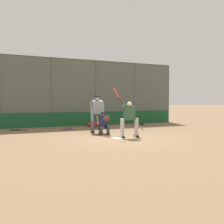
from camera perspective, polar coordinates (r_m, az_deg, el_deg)
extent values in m
plane|color=#846647|center=(10.79, 1.41, -5.79)|extent=(160.00, 160.00, 0.00)
cube|color=white|center=(10.79, 1.41, -5.76)|extent=(0.43, 0.43, 0.01)
cylinder|color=#515651|center=(19.79, 12.18, 3.91)|extent=(0.08, 0.08, 4.18)
cylinder|color=#515651|center=(18.22, 4.94, 4.09)|extent=(0.08, 0.08, 4.18)
cylinder|color=#515651|center=(16.98, -3.51, 4.23)|extent=(0.08, 0.08, 4.18)
cylinder|color=#515651|center=(16.17, -13.05, 4.27)|extent=(0.08, 0.08, 4.18)
cylinder|color=#515651|center=(15.84, -23.28, 4.18)|extent=(0.08, 0.08, 4.18)
cube|color=#515B51|center=(16.52, -8.16, 4.26)|extent=(14.32, 0.01, 4.18)
cylinder|color=#515651|center=(16.72, -8.21, 11.34)|extent=(14.32, 0.06, 0.06)
cube|color=#19512D|center=(16.45, -8.03, -1.55)|extent=(14.04, 0.18, 0.84)
cube|color=slate|center=(18.16, -15.24, -2.39)|extent=(10.03, 1.95, 0.12)
cube|color=slate|center=(17.60, -14.95, -2.01)|extent=(10.03, 0.55, 0.44)
cube|color=#B7BABC|center=(17.59, -14.96, -1.16)|extent=(10.03, 0.24, 0.08)
cube|color=slate|center=(18.13, -15.25, -1.38)|extent=(10.03, 0.55, 0.76)
cube|color=#B7BABC|center=(18.11, -15.27, -0.05)|extent=(10.03, 0.24, 0.08)
cube|color=slate|center=(18.67, -15.54, -0.79)|extent=(10.03, 0.55, 1.08)
cube|color=#B7BABC|center=(18.64, -15.56, 0.99)|extent=(10.03, 0.24, 0.08)
cylinder|color=#B7B7BC|center=(11.24, 5.34, -3.39)|extent=(0.17, 0.17, 0.81)
cube|color=black|center=(11.28, 5.34, -5.24)|extent=(0.11, 0.28, 0.08)
cylinder|color=#B7B7BC|center=(10.92, 2.25, -3.55)|extent=(0.17, 0.17, 0.81)
cube|color=black|center=(10.97, 2.25, -5.45)|extent=(0.11, 0.28, 0.08)
cube|color=#2D5138|center=(11.03, 3.83, -0.27)|extent=(0.44, 0.26, 0.56)
sphere|color=beige|center=(11.02, 3.83, 1.72)|extent=(0.21, 0.21, 0.21)
cylinder|color=#2D5138|center=(11.04, 3.74, 1.23)|extent=(0.58, 0.15, 0.21)
cylinder|color=#2D5138|center=(10.92, 2.50, 1.22)|extent=(0.12, 0.16, 0.16)
sphere|color=black|center=(10.94, 2.42, 1.53)|extent=(0.04, 0.04, 0.04)
cylinder|color=black|center=(10.98, 1.98, 2.32)|extent=(0.14, 0.20, 0.32)
cylinder|color=maroon|center=(11.11, 0.96, 4.17)|extent=(0.23, 0.30, 0.45)
cylinder|color=#333333|center=(11.96, -0.86, -4.32)|extent=(0.14, 0.14, 0.28)
cylinder|color=#333333|center=(12.12, -1.06, -3.47)|extent=(0.23, 0.44, 0.22)
cube|color=black|center=(11.97, -0.85, -4.79)|extent=(0.14, 0.27, 0.08)
cylinder|color=#333333|center=(11.87, -2.61, -4.37)|extent=(0.14, 0.14, 0.28)
cylinder|color=#333333|center=(12.03, -2.79, -3.51)|extent=(0.23, 0.44, 0.22)
cube|color=black|center=(11.89, -2.61, -4.85)|extent=(0.14, 0.27, 0.08)
cube|color=navy|center=(12.08, -1.97, -1.90)|extent=(0.45, 0.39, 0.50)
cube|color=#191E47|center=(11.95, -1.83, -1.94)|extent=(0.38, 0.19, 0.42)
sphere|color=#936B4C|center=(12.06, -1.97, -0.39)|extent=(0.19, 0.19, 0.19)
sphere|color=#191E47|center=(12.06, -1.97, -0.24)|extent=(0.21, 0.21, 0.21)
cylinder|color=navy|center=(11.89, -1.02, -1.21)|extent=(0.33, 0.46, 0.15)
ellipsoid|color=#56331E|center=(11.66, -1.20, -1.43)|extent=(0.31, 0.15, 0.24)
cylinder|color=#936B4C|center=(12.03, -3.11, -1.80)|extent=(0.13, 0.29, 0.41)
cylinder|color=#4C4C51|center=(12.95, -2.47, -2.39)|extent=(0.19, 0.19, 0.92)
cube|color=black|center=(12.99, -2.46, -4.23)|extent=(0.14, 0.29, 0.08)
cylinder|color=#4C4C51|center=(12.83, -4.26, -2.44)|extent=(0.19, 0.19, 0.92)
cube|color=black|center=(12.88, -4.26, -4.30)|extent=(0.14, 0.29, 0.08)
cube|color=gray|center=(12.79, -3.29, 1.06)|extent=(0.53, 0.48, 0.70)
sphere|color=tan|center=(12.79, -3.30, 3.03)|extent=(0.23, 0.23, 0.23)
cylinder|color=black|center=(12.79, -3.30, 3.31)|extent=(0.24, 0.24, 0.08)
cylinder|color=gray|center=(12.82, -1.98, 0.12)|extent=(0.18, 0.26, 0.97)
cylinder|color=gray|center=(12.66, -4.45, 0.08)|extent=(0.14, 0.25, 0.97)
sphere|color=black|center=(14.33, -18.08, -3.76)|extent=(0.04, 0.04, 0.04)
cylinder|color=black|center=(14.40, -18.77, -3.74)|extent=(0.34, 0.21, 0.03)
cylinder|color=#28282D|center=(14.59, -20.39, -3.69)|extent=(0.48, 0.32, 0.07)
sphere|color=black|center=(14.04, -10.68, -3.81)|extent=(0.04, 0.04, 0.04)
cylinder|color=black|center=(14.17, -10.26, -3.75)|extent=(0.28, 0.23, 0.03)
cylinder|color=#334789|center=(14.49, -9.30, -3.61)|extent=(0.41, 0.34, 0.07)
sphere|color=black|center=(14.11, 6.69, -3.76)|extent=(0.04, 0.04, 0.04)
cylinder|color=black|center=(14.29, 6.61, -3.68)|extent=(0.19, 0.35, 0.03)
cylinder|color=tan|center=(14.74, 6.43, -3.50)|extent=(0.28, 0.50, 0.07)
sphere|color=black|center=(14.67, -1.57, -3.51)|extent=(0.04, 0.04, 0.04)
cylinder|color=black|center=(14.70, -2.21, -3.50)|extent=(0.29, 0.21, 0.03)
cylinder|color=#28282D|center=(14.79, -3.70, -3.47)|extent=(0.42, 0.31, 0.07)
ellipsoid|color=black|center=(16.98, 6.51, -2.65)|extent=(0.32, 0.20, 0.11)
ellipsoid|color=black|center=(16.85, 6.42, -2.71)|extent=(0.11, 0.09, 0.09)
cylinder|color=maroon|center=(15.84, -3.23, -2.70)|extent=(1.04, 0.28, 0.28)
sphere|color=maroon|center=(16.04, -1.50, -2.64)|extent=(0.27, 0.27, 0.27)
sphere|color=maroon|center=(15.66, -5.00, -2.76)|extent=(0.27, 0.27, 0.27)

